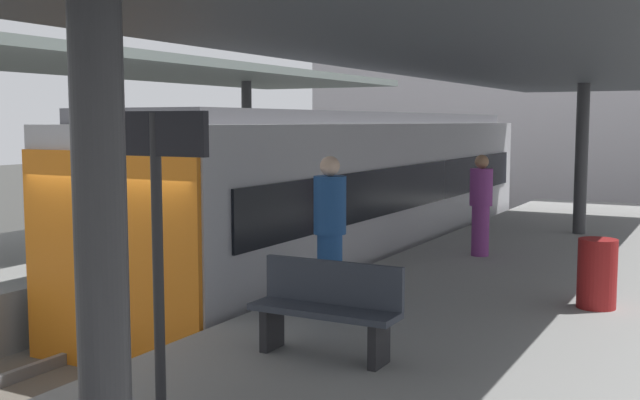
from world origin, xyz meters
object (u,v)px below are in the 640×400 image
platform_sign (156,193)px  passenger_mid_platform (330,233)px  commuter_train (351,196)px  passenger_near_bench (481,204)px  litter_bin (597,273)px  platform_bench (327,306)px

platform_sign → passenger_mid_platform: 3.22m
commuter_train → passenger_near_bench: bearing=-21.6°
commuter_train → litter_bin: 6.33m
commuter_train → passenger_near_bench: 3.05m
platform_bench → passenger_near_bench: (-0.28, 5.81, 0.37)m
passenger_near_bench → commuter_train: bearing=158.4°
commuter_train → passenger_near_bench: (2.83, -1.12, 0.11)m
commuter_train → litter_bin: bearing=-37.6°
platform_bench → commuter_train: bearing=114.2°
platform_bench → platform_sign: platform_sign is taller
platform_bench → platform_sign: (-0.45, -1.79, 1.16)m
commuter_train → platform_sign: 9.16m
litter_bin → commuter_train: bearing=142.4°
platform_bench → passenger_near_bench: bearing=92.8°
platform_bench → passenger_mid_platform: passenger_mid_platform is taller
litter_bin → platform_sign: bearing=-115.7°
passenger_near_bench → platform_bench: bearing=-87.2°
platform_bench → litter_bin: 3.60m
platform_sign → passenger_mid_platform: platform_sign is taller
passenger_mid_platform → platform_sign: bearing=-85.9°
platform_bench → litter_bin: size_ratio=1.75×
platform_bench → litter_bin: bearing=58.3°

